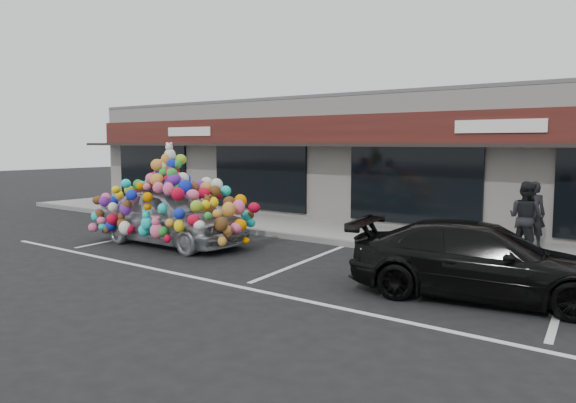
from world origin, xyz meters
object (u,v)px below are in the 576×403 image
Objects in this scene: toy_car at (171,210)px; pedestrian_a at (533,214)px; black_sedan at (482,261)px; pedestrian_b at (526,218)px.

toy_car is 9.20m from pedestrian_a.
pedestrian_b reaches higher than black_sedan.
black_sedan is at bearing -91.32° from toy_car.
toy_car is at bearing 11.84° from pedestrian_a.
black_sedan is 2.71× the size of pedestrian_b.
pedestrian_b is at bearing -7.27° from black_sedan.
pedestrian_a is at bearing -59.69° from toy_car.
black_sedan is at bearing 110.93° from pedestrian_b.
black_sedan is at bearing 75.81° from pedestrian_a.
toy_car reaches higher than pedestrian_b.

